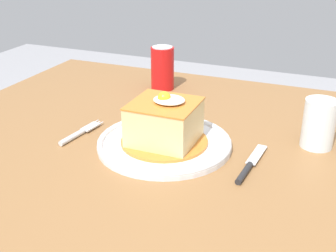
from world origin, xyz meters
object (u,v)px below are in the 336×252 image
main_plate (164,143)px  knife (248,167)px  soda_can (162,68)px  fork (78,134)px  drinking_glass (318,127)px

main_plate → knife: (0.19, -0.03, -0.00)m
main_plate → soda_can: soda_can is taller
fork → knife: size_ratio=0.86×
fork → soda_can: (0.05, 0.37, 0.06)m
main_plate → drinking_glass: (0.30, 0.13, 0.04)m
fork → soda_can: bearing=82.5°
soda_can → main_plate: bearing=-66.3°
main_plate → soda_can: bearing=113.7°
knife → fork: bearing=179.3°
knife → soda_can: bearing=132.2°
soda_can → drinking_glass: bearing=-25.7°
fork → knife: (0.39, -0.00, 0.00)m
main_plate → soda_can: size_ratio=2.30×
knife → drinking_glass: size_ratio=1.58×
main_plate → soda_can: 0.38m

